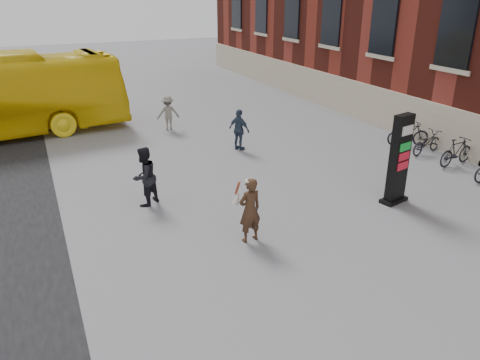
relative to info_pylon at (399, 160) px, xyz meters
name	(u,v)px	position (x,y,z in m)	size (l,w,h in m)	color
ground	(279,242)	(-4.38, -0.74, -1.36)	(100.00, 100.00, 0.00)	#9E9EA3
info_pylon	(399,160)	(0.00, 0.00, 0.00)	(0.95, 0.62, 2.73)	black
woman	(250,209)	(-5.03, -0.32, -0.47)	(0.70, 0.65, 1.73)	#3E2A17
pedestrian_a	(144,177)	(-6.94, 2.92, -0.46)	(0.87, 0.68, 1.80)	black
pedestrian_b	(168,113)	(-4.06, 10.38, -0.58)	(1.01, 0.58, 1.57)	gray
pedestrian_c	(239,130)	(-2.28, 6.44, -0.54)	(0.97, 0.40, 1.65)	#303F55
bike_5	(457,152)	(4.22, 1.56, -0.84)	(0.49, 1.72, 1.04)	black
bike_6	(427,143)	(4.22, 3.01, -0.92)	(0.59, 1.70, 0.89)	black
bike_7	(408,134)	(4.22, 4.02, -0.85)	(0.48, 1.71, 1.03)	black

